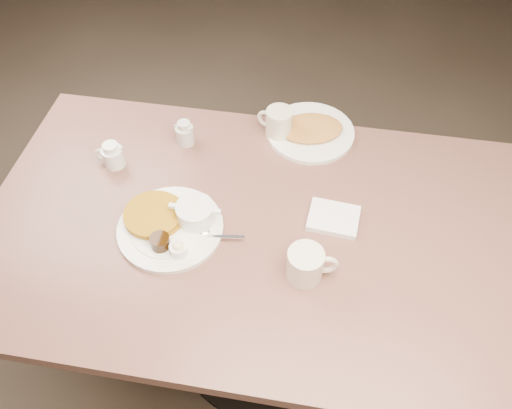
% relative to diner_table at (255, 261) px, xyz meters
% --- Properties ---
extents(room, '(7.04, 8.04, 2.84)m').
position_rel_diner_table_xyz_m(room, '(0.00, 0.00, 0.82)').
color(room, '#4C3F33').
rests_on(room, ground).
extents(diner_table, '(1.50, 0.90, 0.75)m').
position_rel_diner_table_xyz_m(diner_table, '(0.00, 0.00, 0.00)').
color(diner_table, '#84564C').
rests_on(diner_table, ground).
extents(main_plate, '(0.35, 0.29, 0.07)m').
position_rel_diner_table_xyz_m(main_plate, '(-0.22, -0.04, 0.19)').
color(main_plate, white).
rests_on(main_plate, diner_table).
extents(coffee_mug_near, '(0.14, 0.10, 0.09)m').
position_rel_diner_table_xyz_m(coffee_mug_near, '(0.15, -0.13, 0.22)').
color(coffee_mug_near, white).
rests_on(coffee_mug_near, diner_table).
extents(napkin, '(0.14, 0.12, 0.02)m').
position_rel_diner_table_xyz_m(napkin, '(0.21, 0.06, 0.18)').
color(napkin, white).
rests_on(napkin, diner_table).
extents(coffee_mug_far, '(0.13, 0.11, 0.10)m').
position_rel_diner_table_xyz_m(coffee_mug_far, '(0.01, 0.37, 0.22)').
color(coffee_mug_far, '#EFE8CB').
rests_on(coffee_mug_far, diner_table).
extents(creamer_left, '(0.10, 0.08, 0.08)m').
position_rel_diner_table_xyz_m(creamer_left, '(-0.45, 0.16, 0.21)').
color(creamer_left, white).
rests_on(creamer_left, diner_table).
extents(creamer_right, '(0.08, 0.06, 0.08)m').
position_rel_diner_table_xyz_m(creamer_right, '(-0.27, 0.29, 0.21)').
color(creamer_right, silver).
rests_on(creamer_right, diner_table).
extents(hash_plate, '(0.34, 0.34, 0.04)m').
position_rel_diner_table_xyz_m(hash_plate, '(0.11, 0.39, 0.18)').
color(hash_plate, white).
rests_on(hash_plate, diner_table).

